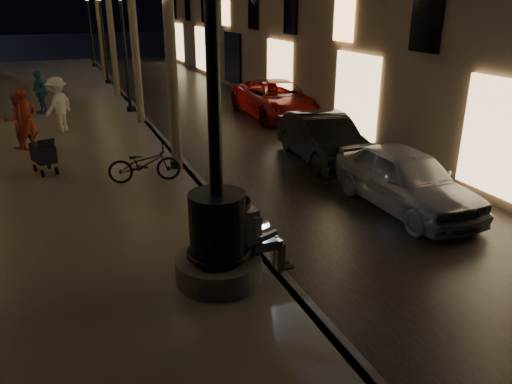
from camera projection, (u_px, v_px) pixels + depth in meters
name	position (u px, v px, depth m)	size (l,w,h in m)	color
ground	(142.00, 120.00, 19.83)	(120.00, 120.00, 0.00)	black
cobble_lane	(215.00, 114.00, 20.87)	(6.00, 45.00, 0.02)	black
promenade	(33.00, 127.00, 18.40)	(8.00, 45.00, 0.20)	slate
curb_strip	(142.00, 118.00, 19.79)	(0.25, 45.00, 0.20)	#59595B
fountain_lamppost	(218.00, 223.00, 7.79)	(1.40, 1.40, 5.21)	#59595B
seated_man_laptop	(254.00, 232.00, 8.10)	(1.05, 0.35, 1.42)	gray
lamp_curb_a	(169.00, 53.00, 12.50)	(0.36, 0.36, 4.81)	black
lamp_curb_b	(123.00, 34.00, 19.43)	(0.36, 0.36, 4.81)	black
lamp_curb_c	(102.00, 25.00, 26.36)	(0.36, 0.36, 4.81)	black
lamp_curb_d	(89.00, 20.00, 33.29)	(0.36, 0.36, 4.81)	black
stroller	(43.00, 153.00, 12.95)	(0.67, 1.08, 1.09)	black
car_front	(406.00, 179.00, 11.24)	(1.65, 4.09, 1.39)	#9C9DA3
car_second	(323.00, 139.00, 14.54)	(1.47, 4.21, 1.39)	black
car_third	(277.00, 99.00, 20.13)	(2.42, 5.26, 1.46)	maroon
pedestrian_red	(27.00, 120.00, 14.99)	(0.67, 0.44, 1.82)	#A93521
pedestrian_pink	(18.00, 120.00, 15.15)	(0.84, 0.66, 1.73)	#CB6B83
pedestrian_white	(58.00, 105.00, 17.01)	(1.21, 0.70, 1.88)	white
pedestrian_blue	(40.00, 92.00, 19.81)	(1.00, 0.42, 1.71)	#2A5F9A
bicycle	(144.00, 164.00, 12.39)	(0.62, 1.77, 0.93)	black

